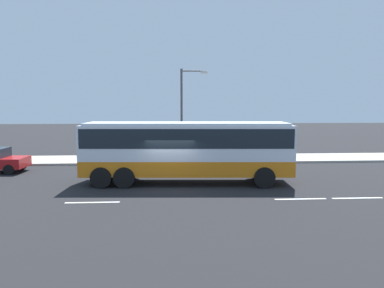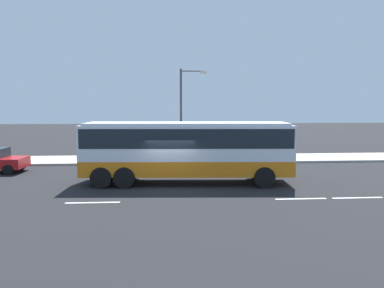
{
  "view_description": "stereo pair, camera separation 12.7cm",
  "coord_description": "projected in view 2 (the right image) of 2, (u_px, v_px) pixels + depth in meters",
  "views": [
    {
      "loc": [
        -0.01,
        -18.97,
        4.38
      ],
      "look_at": [
        1.21,
        0.77,
        2.16
      ],
      "focal_mm": 33.99,
      "sensor_mm": 36.0,
      "label": 1
    },
    {
      "loc": [
        -0.13,
        -18.96,
        4.38
      ],
      "look_at": [
        1.21,
        0.77,
        2.16
      ],
      "focal_mm": 33.99,
      "sensor_mm": 36.0,
      "label": 2
    }
  ],
  "objects": [
    {
      "name": "ground_plane",
      "position": [
        170.0,
        186.0,
        19.3
      ],
      "size": [
        120.0,
        120.0,
        0.0
      ],
      "primitive_type": "plane",
      "color": "black"
    },
    {
      "name": "lane_centreline",
      "position": [
        185.0,
        201.0,
        16.35
      ],
      "size": [
        42.84,
        0.16,
        0.01
      ],
      "color": "white",
      "rests_on": "ground_plane"
    },
    {
      "name": "sidewalk_curb",
      "position": [
        169.0,
        159.0,
        28.05
      ],
      "size": [
        80.0,
        4.0,
        0.15
      ],
      "primitive_type": "cube",
      "color": "#A8A399",
      "rests_on": "ground_plane"
    },
    {
      "name": "pedestrian_at_crossing",
      "position": [
        87.0,
        148.0,
        26.51
      ],
      "size": [
        0.32,
        0.32,
        1.71
      ],
      "rotation": [
        0.0,
        0.0,
        2.46
      ],
      "color": "black",
      "rests_on": "sidewalk_curb"
    },
    {
      "name": "pedestrian_near_curb",
      "position": [
        169.0,
        147.0,
        28.25
      ],
      "size": [
        0.32,
        0.32,
        1.54
      ],
      "rotation": [
        0.0,
        0.0,
        4.95
      ],
      "color": "black",
      "rests_on": "sidewalk_curb"
    },
    {
      "name": "street_lamp",
      "position": [
        184.0,
        108.0,
        26.04
      ],
      "size": [
        1.95,
        0.24,
        6.66
      ],
      "color": "#47474C",
      "rests_on": "sidewalk_curb"
    },
    {
      "name": "coach_bus",
      "position": [
        187.0,
        146.0,
        19.76
      ],
      "size": [
        11.39,
        3.19,
        3.35
      ],
      "rotation": [
        0.0,
        0.0,
        -0.06
      ],
      "color": "orange",
      "rests_on": "ground_plane"
    }
  ]
}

